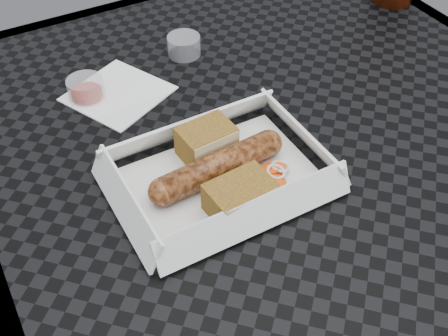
# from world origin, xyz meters

# --- Properties ---
(patio_table) EXTENTS (0.80, 0.80, 0.74)m
(patio_table) POSITION_xyz_m (0.00, 0.00, 0.67)
(patio_table) COLOR black
(patio_table) RESTS_ON ground
(food_tray) EXTENTS (0.22, 0.15, 0.00)m
(food_tray) POSITION_xyz_m (-0.12, -0.07, 0.75)
(food_tray) COLOR white
(food_tray) RESTS_ON patio_table
(bratwurst) EXTENTS (0.18, 0.04, 0.03)m
(bratwurst) POSITION_xyz_m (-0.12, -0.07, 0.77)
(bratwurst) COLOR brown
(bratwurst) RESTS_ON food_tray
(bread_near) EXTENTS (0.07, 0.05, 0.04)m
(bread_near) POSITION_xyz_m (-0.11, -0.02, 0.77)
(bread_near) COLOR olive
(bread_near) RESTS_ON food_tray
(bread_far) EXTENTS (0.08, 0.05, 0.04)m
(bread_far) POSITION_xyz_m (-0.12, -0.12, 0.77)
(bread_far) COLOR olive
(bread_far) RESTS_ON food_tray
(veg_garnish) EXTENTS (0.03, 0.03, 0.00)m
(veg_garnish) POSITION_xyz_m (-0.06, -0.10, 0.75)
(veg_garnish) COLOR #F2490A
(veg_garnish) RESTS_ON food_tray
(napkin) EXTENTS (0.16, 0.16, 0.00)m
(napkin) POSITION_xyz_m (-0.16, 0.15, 0.75)
(napkin) COLOR white
(napkin) RESTS_ON patio_table
(condiment_cup_sauce) EXTENTS (0.05, 0.05, 0.03)m
(condiment_cup_sauce) POSITION_xyz_m (-0.20, 0.16, 0.76)
(condiment_cup_sauce) COLOR maroon
(condiment_cup_sauce) RESTS_ON patio_table
(condiment_cup_empty) EXTENTS (0.05, 0.05, 0.03)m
(condiment_cup_empty) POSITION_xyz_m (-0.04, 0.19, 0.76)
(condiment_cup_empty) COLOR silver
(condiment_cup_empty) RESTS_ON patio_table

